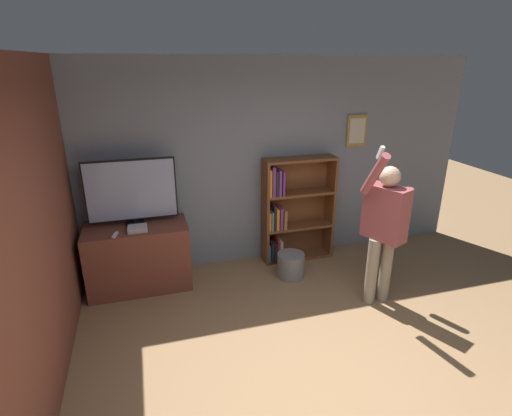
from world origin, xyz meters
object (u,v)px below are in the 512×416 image
object	(u,v)px
game_console	(138,229)
bookshelf	(291,210)
television	(131,192)
waste_bin	(291,265)
person	(385,223)

from	to	relation	value
game_console	bookshelf	xyz separation A→B (m)	(2.00, 0.32, -0.11)
television	waste_bin	bearing A→B (deg)	-11.75
bookshelf	waste_bin	size ratio (longest dim) A/B	4.14
television	person	size ratio (longest dim) A/B	0.55
bookshelf	person	xyz separation A→B (m)	(0.58, -1.30, 0.26)
game_console	person	world-z (taller)	person
game_console	waste_bin	world-z (taller)	game_console
television	game_console	xyz separation A→B (m)	(0.03, -0.21, -0.38)
television	person	world-z (taller)	person
bookshelf	television	bearing A→B (deg)	-176.76
game_console	waste_bin	distance (m)	1.95
game_console	bookshelf	distance (m)	2.03
game_console	person	xyz separation A→B (m)	(2.58, -0.97, 0.15)
television	game_console	size ratio (longest dim) A/B	4.78
television	game_console	distance (m)	0.44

